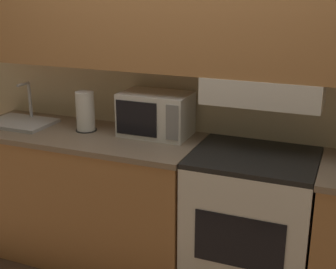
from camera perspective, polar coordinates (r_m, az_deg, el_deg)
ground_plane at (r=3.62m, az=2.70°, el=-13.91°), size 16.00×16.00×0.00m
wall_back at (r=3.04m, az=2.96°, el=9.38°), size 5.41×0.38×2.55m
lower_counter_main at (r=3.42m, az=-10.11°, el=-7.23°), size 1.64×0.64×0.94m
stove_range at (r=3.01m, az=9.98°, el=-10.88°), size 0.74×0.62×0.94m
microwave at (r=3.10m, az=-1.51°, el=2.49°), size 0.46×0.30×0.29m
sink_basin at (r=3.53m, az=-17.49°, el=1.52°), size 0.45×0.33×0.29m
paper_towel_roll at (r=3.25m, az=-10.04°, el=2.78°), size 0.14×0.14×0.27m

